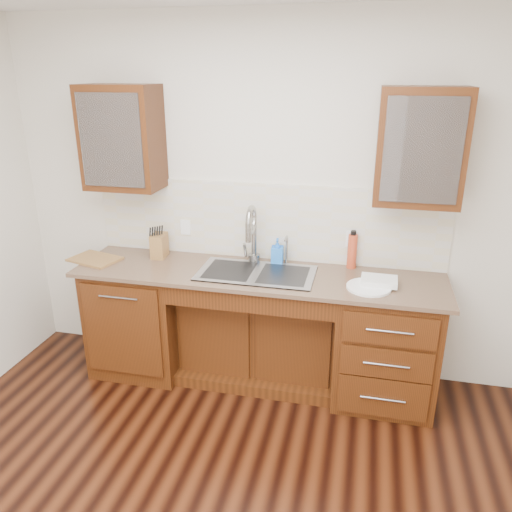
% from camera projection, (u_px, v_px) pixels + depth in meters
% --- Properties ---
extents(wall_back, '(4.00, 0.10, 2.70)m').
position_uv_depth(wall_back, '(268.00, 201.00, 3.81)').
color(wall_back, silver).
rests_on(wall_back, ground).
extents(base_cabinet_left, '(0.70, 0.62, 0.88)m').
position_uv_depth(base_cabinet_left, '(142.00, 316.00, 4.00)').
color(base_cabinet_left, '#593014').
rests_on(base_cabinet_left, ground).
extents(base_cabinet_center, '(1.20, 0.44, 0.70)m').
position_uv_depth(base_cabinet_center, '(260.00, 334.00, 3.92)').
color(base_cabinet_center, '#593014').
rests_on(base_cabinet_center, ground).
extents(base_cabinet_right, '(0.70, 0.62, 0.88)m').
position_uv_depth(base_cabinet_right, '(385.00, 343.00, 3.60)').
color(base_cabinet_right, '#593014').
rests_on(base_cabinet_right, ground).
extents(countertop, '(2.70, 0.65, 0.03)m').
position_uv_depth(countertop, '(257.00, 275.00, 3.63)').
color(countertop, '#84705B').
rests_on(countertop, base_cabinet_left).
extents(backsplash, '(2.70, 0.02, 0.59)m').
position_uv_depth(backsplash, '(266.00, 222.00, 3.81)').
color(backsplash, beige).
rests_on(backsplash, wall_back).
extents(sink, '(0.84, 0.46, 0.19)m').
position_uv_depth(sink, '(256.00, 284.00, 3.64)').
color(sink, '#9E9EA5').
rests_on(sink, countertop).
extents(faucet, '(0.04, 0.04, 0.40)m').
position_uv_depth(faucet, '(254.00, 237.00, 3.76)').
color(faucet, '#999993').
rests_on(faucet, countertop).
extents(filter_tap, '(0.02, 0.02, 0.24)m').
position_uv_depth(filter_tap, '(287.00, 249.00, 3.75)').
color(filter_tap, '#999993').
rests_on(filter_tap, countertop).
extents(upper_cabinet_left, '(0.55, 0.34, 0.75)m').
position_uv_depth(upper_cabinet_left, '(122.00, 138.00, 3.66)').
color(upper_cabinet_left, '#593014').
rests_on(upper_cabinet_left, wall_back).
extents(upper_cabinet_right, '(0.55, 0.34, 0.75)m').
position_uv_depth(upper_cabinet_right, '(420.00, 147.00, 3.22)').
color(upper_cabinet_right, '#593014').
rests_on(upper_cabinet_right, wall_back).
extents(outlet_left, '(0.08, 0.01, 0.12)m').
position_uv_depth(outlet_left, '(186.00, 227.00, 3.96)').
color(outlet_left, white).
rests_on(outlet_left, backsplash).
extents(outlet_right, '(0.08, 0.01, 0.12)m').
position_uv_depth(outlet_right, '(351.00, 239.00, 3.69)').
color(outlet_right, white).
rests_on(outlet_right, backsplash).
extents(soap_bottle, '(0.09, 0.10, 0.19)m').
position_uv_depth(soap_bottle, '(277.00, 251.00, 3.77)').
color(soap_bottle, blue).
rests_on(soap_bottle, countertop).
extents(water_bottle, '(0.08, 0.08, 0.26)m').
position_uv_depth(water_bottle, '(352.00, 251.00, 3.67)').
color(water_bottle, '#B83F21').
rests_on(water_bottle, countertop).
extents(plate, '(0.36, 0.36, 0.02)m').
position_uv_depth(plate, '(369.00, 287.00, 3.36)').
color(plate, white).
rests_on(plate, countertop).
extents(dish_towel, '(0.25, 0.18, 0.04)m').
position_uv_depth(dish_towel, '(379.00, 281.00, 3.40)').
color(dish_towel, silver).
rests_on(dish_towel, plate).
extents(knife_block, '(0.12, 0.18, 0.19)m').
position_uv_depth(knife_block, '(159.00, 246.00, 3.91)').
color(knife_block, '#A4764E').
rests_on(knife_block, countertop).
extents(cutting_board, '(0.42, 0.34, 0.02)m').
position_uv_depth(cutting_board, '(95.00, 259.00, 3.86)').
color(cutting_board, brown).
rests_on(cutting_board, countertop).
extents(cup_left_a, '(0.16, 0.16, 0.10)m').
position_uv_depth(cup_left_a, '(109.00, 144.00, 3.70)').
color(cup_left_a, white).
rests_on(cup_left_a, upper_cabinet_left).
extents(cup_left_b, '(0.12, 0.12, 0.09)m').
position_uv_depth(cup_left_b, '(140.00, 146.00, 3.65)').
color(cup_left_b, white).
rests_on(cup_left_b, upper_cabinet_left).
extents(cup_right_a, '(0.15, 0.15, 0.11)m').
position_uv_depth(cup_right_a, '(403.00, 154.00, 3.26)').
color(cup_right_a, white).
rests_on(cup_right_a, upper_cabinet_right).
extents(cup_right_b, '(0.11, 0.11, 0.09)m').
position_uv_depth(cup_right_b, '(437.00, 156.00, 3.22)').
color(cup_right_b, silver).
rests_on(cup_right_b, upper_cabinet_right).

